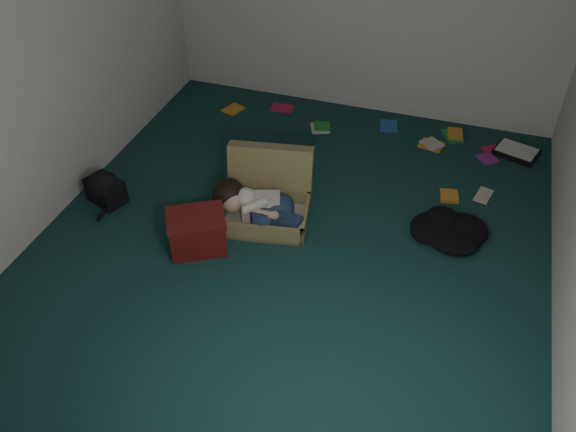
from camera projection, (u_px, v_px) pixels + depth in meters
The scene contains 10 objects.
floor at pixel (294, 238), 4.97m from camera, with size 4.50×4.50×0.00m, color #143A37.
wall_front at pixel (127, 348), 2.50m from camera, with size 4.50×4.50×0.00m, color silver.
wall_left at pixel (45, 55), 4.62m from camera, with size 4.50×4.50×0.00m, color silver.
suitcase at pixel (267, 197), 5.13m from camera, with size 0.84×0.82×0.53m.
person at pixel (257, 205), 4.97m from camera, with size 0.80×0.39×0.33m.
maroon_bin at pixel (197, 232), 4.79m from camera, with size 0.57×0.53×0.31m.
backpack at pixel (106, 190), 5.27m from camera, with size 0.40×0.32×0.24m, color black, non-canonical shape.
clothing_pile at pixel (446, 229), 4.94m from camera, with size 0.47×0.39×0.15m, color black, non-canonical shape.
paper_tray at pixel (516, 152), 5.89m from camera, with size 0.46×0.40×0.06m.
book_scatter at pixel (398, 143), 6.04m from camera, with size 2.93×1.24×0.02m.
Camera 1 is at (1.12, -3.53, 3.32)m, focal length 38.00 mm.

